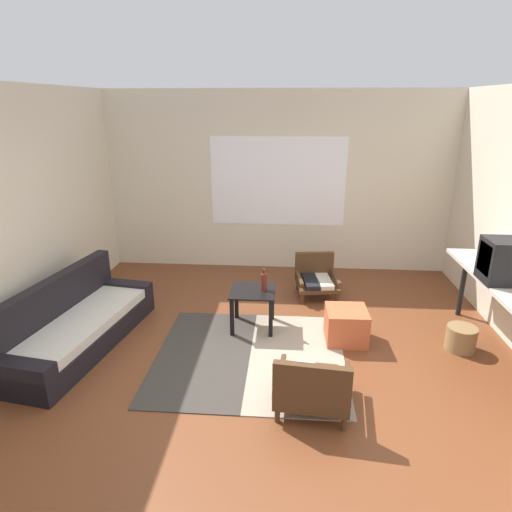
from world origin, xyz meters
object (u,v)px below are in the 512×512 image
Objects in this scene: coffee_table at (253,299)px; clay_vase at (490,256)px; armchair_by_window at (316,277)px; console_shelf at (501,286)px; couch at (75,326)px; armchair_striped_foreground at (313,387)px; ottoman_orange at (346,325)px; wicker_basket at (461,338)px; crt_television at (510,261)px; glass_bottle at (264,281)px.

clay_vase reaches higher than coffee_table.
console_shelf is at bearing -38.45° from armchair_by_window.
couch is 1.12× the size of console_shelf.
couch is at bearing -163.97° from coffee_table.
armchair_striped_foreground reaches higher than coffee_table.
coffee_table is 0.82× the size of armchair_by_window.
armchair_striped_foreground is at bearing -109.11° from ottoman_orange.
coffee_table is (1.88, 0.54, 0.13)m from couch.
console_shelf is (2.53, -0.37, 0.40)m from coffee_table.
armchair_by_window is 1.99m from wicker_basket.
crt_television is at bearing -39.95° from armchair_by_window.
coffee_table is 1.29m from armchair_by_window.
glass_bottle is at bearing 108.79° from armchair_striped_foreground.
console_shelf is at bearing 29.54° from armchair_striped_foreground.
armchair_by_window is 2.41m from crt_television.
armchair_by_window is 2.45× the size of glass_bottle.
ottoman_orange is (0.27, -1.24, -0.06)m from armchair_by_window.
armchair_striped_foreground is 1.30m from ottoman_orange.
glass_bottle is (-2.40, 0.46, -0.48)m from crt_television.
coffee_table is at bearing 170.02° from crt_television.
coffee_table is 0.25m from glass_bottle.
couch is at bearing -149.71° from armchair_by_window.
armchair_striped_foreground is at bearing -93.69° from armchair_by_window.
couch is 1.96m from coffee_table.
console_shelf is at bearing -10.11° from wicker_basket.
glass_bottle is (-0.92, 0.24, 0.39)m from ottoman_orange.
ottoman_orange is (0.42, 1.22, -0.06)m from armchair_striped_foreground.
glass_bottle is at bearing 15.52° from couch.
coffee_table is at bearing 167.90° from ottoman_orange.
armchair_by_window is 0.33× the size of console_shelf.
wicker_basket is at bearing -8.13° from coffee_table.
crt_television is at bearing -24.15° from wicker_basket.
crt_television is at bearing 27.88° from armchair_striped_foreground.
clay_vase is at bearing 6.53° from couch.
crt_television is at bearing 1.24° from couch.
coffee_table is at bearing 179.21° from clay_vase.
console_shelf is (4.40, 0.17, 0.54)m from couch.
couch is at bearing -176.98° from wicker_basket.
couch reaches higher than wicker_basket.
crt_television reaches higher than armchair_by_window.
armchair_by_window is 1.92× the size of clay_vase.
clay_vase is at bearing 7.31° from ottoman_orange.
armchair_by_window is 2.47m from armchair_striped_foreground.
ottoman_orange is 1.35× the size of clay_vase.
clay_vase is 2.43m from glass_bottle.
console_shelf is 5.83× the size of clay_vase.
clay_vase reaches higher than couch.
wicker_basket is (2.12, -0.34, -0.45)m from glass_bottle.
couch is 4.81× the size of ottoman_orange.
clay_vase reaches higher than wicker_basket.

